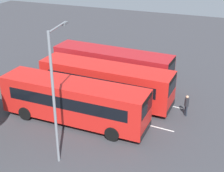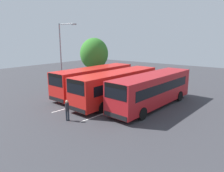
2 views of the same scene
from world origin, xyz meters
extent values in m
plane|color=#38383D|center=(0.00, 0.00, 0.00)|extent=(68.69, 68.69, 0.00)
cube|color=red|center=(-0.20, -3.71, 1.75)|extent=(11.05, 2.85, 2.77)
cube|color=black|center=(5.24, -3.89, 2.49)|extent=(0.19, 2.20, 1.16)
cube|color=black|center=(-0.16, -2.50, 2.08)|extent=(9.22, 0.38, 0.89)
cube|color=black|center=(-0.24, -4.93, 2.08)|extent=(9.22, 0.38, 0.89)
cube|color=black|center=(5.26, -3.89, 2.95)|extent=(0.16, 2.00, 0.32)
cube|color=black|center=(5.27, -3.89, 0.58)|extent=(0.17, 2.30, 0.36)
cylinder|color=black|center=(3.35, -2.64, 0.52)|extent=(1.05, 0.31, 1.04)
cylinder|color=black|center=(3.27, -5.01, 0.52)|extent=(1.05, 0.31, 1.04)
cylinder|color=black|center=(-3.68, -2.41, 0.52)|extent=(1.05, 0.31, 1.04)
cylinder|color=black|center=(-3.75, -4.79, 0.52)|extent=(1.05, 0.31, 1.04)
cube|color=red|center=(0.68, 0.16, 1.75)|extent=(11.08, 3.02, 2.77)
cube|color=black|center=(6.13, -0.10, 2.49)|extent=(0.22, 2.20, 1.16)
cube|color=black|center=(0.74, 1.38, 2.08)|extent=(9.21, 0.52, 0.89)
cube|color=black|center=(0.63, -1.05, 2.08)|extent=(9.21, 0.52, 0.89)
cube|color=black|center=(6.15, -0.10, 2.95)|extent=(0.19, 2.00, 0.32)
cube|color=black|center=(6.16, -0.10, 0.58)|extent=(0.21, 2.30, 0.36)
cylinder|color=black|center=(4.25, 1.18, 0.52)|extent=(1.05, 0.33, 1.04)
cylinder|color=black|center=(4.14, -1.19, 0.52)|extent=(1.05, 0.33, 1.04)
cylinder|color=black|center=(-2.77, 1.52, 0.52)|extent=(1.05, 0.33, 1.04)
cylinder|color=black|center=(-2.88, -0.86, 0.52)|extent=(1.05, 0.33, 1.04)
cube|color=#AD191E|center=(-0.10, 3.78, 1.75)|extent=(11.12, 3.22, 2.77)
cube|color=black|center=(5.34, 3.42, 2.49)|extent=(0.27, 2.20, 1.16)
cube|color=black|center=(-0.02, 4.99, 2.08)|extent=(9.21, 0.69, 0.89)
cube|color=black|center=(-0.18, 2.56, 2.08)|extent=(9.21, 0.69, 0.89)
cube|color=black|center=(5.36, 3.41, 2.95)|extent=(0.23, 2.00, 0.32)
cube|color=black|center=(5.37, 3.41, 0.58)|extent=(0.25, 2.30, 0.36)
cylinder|color=black|center=(3.48, 4.73, 0.52)|extent=(1.06, 0.35, 1.04)
cylinder|color=black|center=(3.32, 2.36, 0.52)|extent=(1.06, 0.35, 1.04)
cylinder|color=black|center=(-3.53, 5.19, 0.52)|extent=(1.06, 0.35, 1.04)
cylinder|color=black|center=(-3.68, 2.82, 0.52)|extent=(1.06, 0.35, 1.04)
cylinder|color=#232833|center=(7.35, 0.07, 0.41)|extent=(0.13, 0.13, 0.83)
cylinder|color=#232833|center=(7.25, 0.19, 0.41)|extent=(0.13, 0.13, 0.83)
cylinder|color=#232328|center=(7.30, 0.13, 1.15)|extent=(0.45, 0.45, 0.65)
sphere|color=tan|center=(7.30, 0.13, 1.59)|extent=(0.22, 0.22, 0.22)
cylinder|color=gray|center=(1.00, -8.22, 4.09)|extent=(0.16, 0.16, 8.18)
cylinder|color=gray|center=(0.86, -7.08, 8.08)|extent=(0.38, 2.29, 0.10)
cube|color=slate|center=(0.72, -5.95, 8.00)|extent=(0.27, 0.58, 0.14)
cylinder|color=#4C3823|center=(-5.78, -8.88, 1.28)|extent=(0.44, 0.44, 2.56)
ellipsoid|color=#337A28|center=(-5.78, -8.88, 4.22)|extent=(4.43, 3.99, 4.65)
cube|color=silver|center=(0.00, -1.78, 0.00)|extent=(13.92, 1.43, 0.01)
cube|color=silver|center=(0.00, 1.78, 0.00)|extent=(13.92, 1.43, 0.01)
camera|label=1|loc=(9.96, -22.30, 12.73)|focal=52.76mm
camera|label=2|loc=(17.50, 12.48, 6.36)|focal=33.44mm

